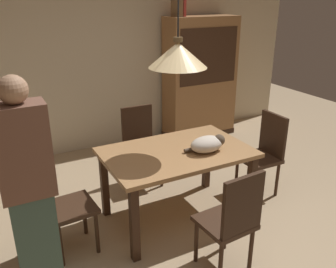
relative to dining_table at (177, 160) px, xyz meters
name	(u,v)px	position (x,y,z in m)	size (l,w,h in m)	color
ground	(201,240)	(0.02, -0.44, -0.65)	(10.00, 10.00, 0.00)	tan
back_wall	(101,47)	(0.02, 2.21, 0.80)	(6.40, 0.10, 2.90)	beige
dining_table	(177,160)	(0.00, 0.00, 0.00)	(1.40, 0.90, 0.75)	#A87A4C
chair_near_front	(232,219)	(0.01, -0.88, -0.14)	(0.43, 0.43, 0.93)	#382316
chair_left_side	(61,202)	(-1.13, -0.01, -0.14)	(0.43, 0.43, 0.93)	#382316
chair_right_side	(264,151)	(1.13, 0.00, -0.14)	(0.40, 0.40, 0.93)	#382316
chair_far_back	(141,142)	(0.00, 0.88, -0.14)	(0.41, 0.41, 0.93)	#382316
cat_sleeping	(208,144)	(0.25, -0.15, 0.18)	(0.39, 0.24, 0.16)	beige
pendant_lamp	(178,55)	(0.00, 0.00, 1.01)	(0.52, 0.52, 1.30)	beige
hutch_bookcase	(200,81)	(1.46, 1.88, 0.24)	(1.12, 0.45, 1.85)	olive
book_brown_thick	(177,8)	(1.04, 1.88, 1.31)	(0.06, 0.24, 0.22)	brown
book_red_tall	(181,6)	(1.11, 1.88, 1.34)	(0.04, 0.22, 0.28)	#B73833
person_standing	(29,192)	(-1.38, -0.34, 0.21)	(0.36, 0.22, 1.69)	#3D564C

